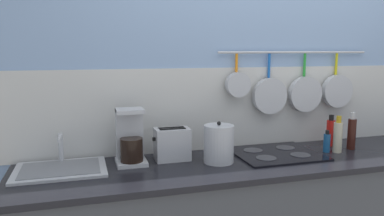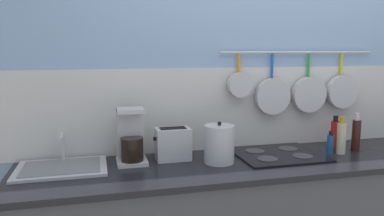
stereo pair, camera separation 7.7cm
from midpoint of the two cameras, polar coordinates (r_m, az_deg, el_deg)
name	(u,v)px [view 1 (the left image)]	position (r m, az deg, el deg)	size (l,w,h in m)	color
wall_back	(265,94)	(2.68, 10.22, 2.12)	(7.20, 0.14, 2.60)	#84A3CC
countertop	(289,160)	(2.45, 13.74, -7.65)	(3.31, 0.64, 0.03)	black
sink_basin	(61,168)	(2.24, -20.33, -8.58)	(0.49, 0.37, 0.18)	#B7BABF
coffee_maker	(130,141)	(2.25, -10.33, -4.99)	(0.18, 0.18, 0.33)	#B7BABF
toaster	(172,144)	(2.29, -3.99, -5.52)	(0.23, 0.13, 0.20)	#B7BABF
kettle	(219,144)	(2.24, 3.11, -5.48)	(0.18, 0.18, 0.25)	#B7BABF
cooktop	(276,153)	(2.48, 11.84, -6.80)	(0.53, 0.46, 0.01)	black
bottle_sesame_oil	(327,142)	(2.61, 19.07, -4.98)	(0.04, 0.04, 0.15)	navy
bottle_vinegar	(338,136)	(2.62, 20.56, -4.06)	(0.06, 0.06, 0.24)	#BFB799
bottle_dish_soap	(331,132)	(2.79, 19.64, -3.46)	(0.06, 0.06, 0.22)	red
bottle_hot_sauce	(352,133)	(2.73, 22.42, -3.55)	(0.05, 0.05, 0.25)	#33140F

